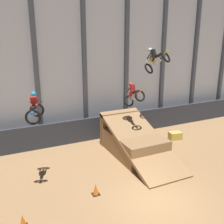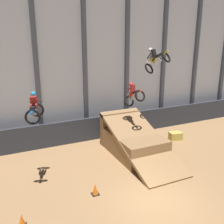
{
  "view_description": "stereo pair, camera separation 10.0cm",
  "coord_description": "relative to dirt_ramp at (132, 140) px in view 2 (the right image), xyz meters",
  "views": [
    {
      "loc": [
        -6.31,
        -8.56,
        7.41
      ],
      "look_at": [
        0.12,
        4.92,
        3.0
      ],
      "focal_mm": 42.0,
      "sensor_mm": 36.0,
      "label": 1
    },
    {
      "loc": [
        -6.22,
        -8.61,
        7.41
      ],
      "look_at": [
        0.12,
        4.92,
        3.0
      ],
      "focal_mm": 42.0,
      "sensor_mm": 36.0,
      "label": 2
    }
  ],
  "objects": [
    {
      "name": "rider_bike_center_air",
      "position": [
        0.16,
        0.27,
        2.96
      ],
      "size": [
        0.8,
        1.71,
        1.67
      ],
      "rotation": [
        -0.45,
        0.0,
        0.04
      ],
      "color": "black"
    },
    {
      "name": "arena_back_wall",
      "position": [
        -1.69,
        4.22,
        4.58
      ],
      "size": [
        32.0,
        0.4,
        10.78
      ],
      "color": "#A3A8B2",
      "rests_on": "ground_plane"
    },
    {
      "name": "dirt_ramp",
      "position": [
        0.0,
        0.0,
        0.0
      ],
      "size": [
        2.82,
        6.33,
        2.45
      ],
      "color": "#966F48",
      "rests_on": "ground_plane"
    },
    {
      "name": "rider_bike_right_air",
      "position": [
        1.49,
        -0.07,
        5.13
      ],
      "size": [
        1.37,
        1.81,
        1.67
      ],
      "rotation": [
        -0.59,
        0.0,
        0.44
      ],
      "color": "black"
    },
    {
      "name": "traffic_cone_near_ramp",
      "position": [
        -3.97,
        -3.42,
        -0.53
      ],
      "size": [
        0.36,
        0.36,
        0.58
      ],
      "color": "black",
      "rests_on": "ground_plane"
    },
    {
      "name": "traffic_cone_arena_edge",
      "position": [
        -7.44,
        -4.24,
        -0.53
      ],
      "size": [
        0.36,
        0.36,
        0.58
      ],
      "color": "black",
      "rests_on": "ground_plane"
    },
    {
      "name": "lower_barrier",
      "position": [
        -1.69,
        3.12,
        0.03
      ],
      "size": [
        31.36,
        0.2,
        1.68
      ],
      "color": "#2D333D",
      "rests_on": "ground_plane"
    },
    {
      "name": "rider_bike_left_air",
      "position": [
        -6.15,
        -1.2,
        3.19
      ],
      "size": [
        1.15,
        1.79,
        1.47
      ],
      "rotation": [
        -0.04,
        0.0,
        -0.3
      ],
      "color": "black"
    },
    {
      "name": "ground_plane",
      "position": [
        -1.69,
        -5.13,
        -0.81
      ],
      "size": [
        60.0,
        60.0,
        0.0
      ],
      "primitive_type": "plane",
      "color": "#9E754C"
    },
    {
      "name": "hay_bale_trackside",
      "position": [
        3.92,
        0.51,
        -0.53
      ],
      "size": [
        0.99,
        0.75,
        0.57
      ],
      "rotation": [
        0.0,
        0.0,
        2.96
      ],
      "color": "#CCB751",
      "rests_on": "ground_plane"
    }
  ]
}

